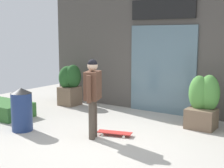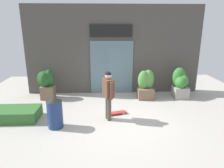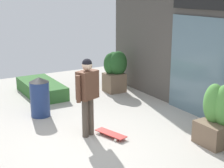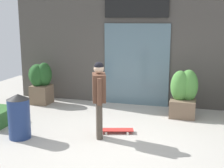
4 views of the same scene
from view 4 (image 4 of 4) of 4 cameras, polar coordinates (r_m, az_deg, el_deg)
name	(u,v)px [view 4 (image 4 of 4)]	position (r m, az deg, el deg)	size (l,w,h in m)	color
ground_plane	(114,139)	(6.51, 0.33, -10.19)	(12.00, 12.00, 0.00)	#B2ADA3
building_facade	(141,39)	(8.88, 5.35, 8.29)	(7.67, 0.31, 3.83)	#4C4742
skateboarder	(99,93)	(6.30, -2.43, -1.59)	(0.39, 0.57, 1.62)	#4C4238
skateboard	(117,130)	(6.83, 0.88, -8.55)	(0.76, 0.41, 0.08)	red
planter_box_left	(184,94)	(8.01, 13.17, -1.77)	(0.68, 0.58, 1.21)	brown
planter_box_mid	(40,80)	(9.28, -13.13, 0.66)	(0.69, 0.66, 1.21)	brown
trash_bin	(19,116)	(6.71, -16.88, -5.73)	(0.47, 0.47, 0.95)	navy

